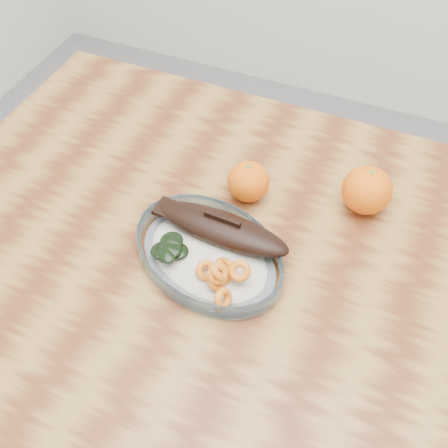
% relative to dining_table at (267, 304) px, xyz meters
% --- Properties ---
extents(ground, '(3.00, 3.00, 0.00)m').
position_rel_dining_table_xyz_m(ground, '(0.00, 0.00, -0.65)').
color(ground, slate).
rests_on(ground, ground).
extents(dining_table, '(1.20, 0.80, 0.75)m').
position_rel_dining_table_xyz_m(dining_table, '(0.00, 0.00, 0.00)').
color(dining_table, '#612F17').
rests_on(dining_table, ground).
extents(plated_meal, '(0.60, 0.60, 0.08)m').
position_rel_dining_table_xyz_m(plated_meal, '(-0.09, -0.02, 0.12)').
color(plated_meal, white).
rests_on(plated_meal, dining_table).
extents(orange_left, '(0.07, 0.07, 0.07)m').
position_rel_dining_table_xyz_m(orange_left, '(-0.09, 0.13, 0.13)').
color(orange_left, '#F25004').
rests_on(orange_left, dining_table).
extents(orange_right, '(0.08, 0.08, 0.08)m').
position_rel_dining_table_xyz_m(orange_right, '(0.10, 0.18, 0.14)').
color(orange_right, '#F25004').
rests_on(orange_right, dining_table).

